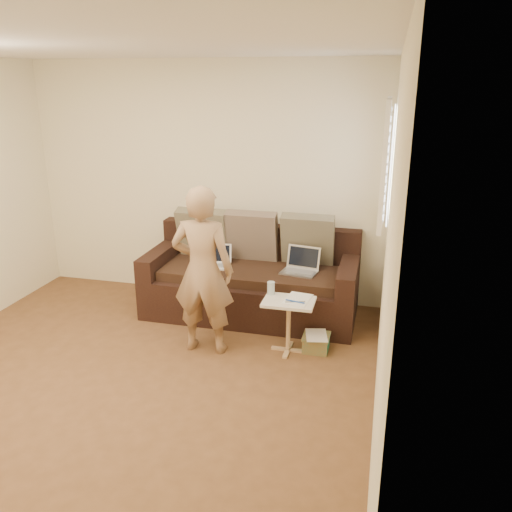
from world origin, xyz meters
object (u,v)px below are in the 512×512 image
at_px(laptop_white, 215,267).
at_px(person, 203,271).
at_px(side_table, 288,326).
at_px(drinking_glass, 271,288).
at_px(striped_box, 316,343).
at_px(sofa, 251,276).
at_px(laptop_silver, 299,273).

bearing_deg(laptop_white, person, -88.08).
xyz_separation_m(laptop_white, side_table, (0.91, -0.64, -0.27)).
bearing_deg(drinking_glass, striped_box, -3.76).
bearing_deg(side_table, laptop_white, 144.59).
bearing_deg(laptop_white, side_table, -44.29).
xyz_separation_m(sofa, person, (-0.22, -0.87, 0.35)).
relative_size(laptop_white, striped_box, 1.24).
xyz_separation_m(sofa, laptop_white, (-0.37, -0.08, 0.10)).
bearing_deg(striped_box, laptop_white, 153.70).
bearing_deg(sofa, laptop_silver, -5.11).
bearing_deg(laptop_silver, side_table, -78.14).
xyz_separation_m(person, drinking_glass, (0.57, 0.25, -0.21)).
bearing_deg(drinking_glass, laptop_white, 142.89).
relative_size(laptop_silver, striped_box, 1.42).
xyz_separation_m(sofa, drinking_glass, (0.35, -0.62, 0.14)).
bearing_deg(striped_box, person, -167.58).
bearing_deg(person, laptop_silver, -133.85).
xyz_separation_m(sofa, laptop_silver, (0.51, -0.05, 0.10)).
xyz_separation_m(sofa, striped_box, (0.79, -0.65, -0.35)).
distance_m(laptop_white, striped_box, 1.36).
relative_size(laptop_white, drinking_glass, 2.53).
bearing_deg(sofa, laptop_white, -167.95).
distance_m(laptop_silver, person, 1.13).
relative_size(sofa, laptop_silver, 6.31).
relative_size(laptop_silver, person, 0.23).
height_order(laptop_white, drinking_glass, laptop_white).
bearing_deg(sofa, striped_box, -39.47).
distance_m(laptop_white, side_table, 1.14).
relative_size(sofa, drinking_glass, 18.33).
bearing_deg(striped_box, drinking_glass, 176.24).
bearing_deg(person, striped_box, -169.92).
xyz_separation_m(laptop_white, drinking_glass, (0.72, -0.54, 0.05)).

